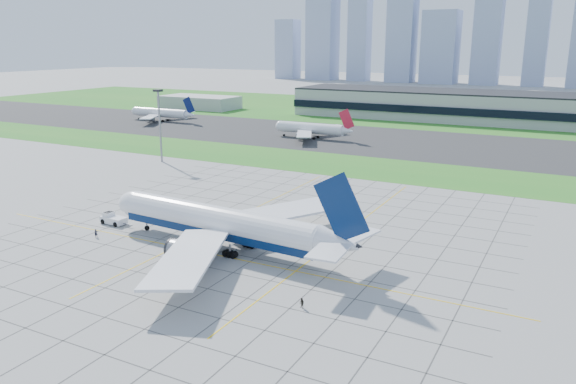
% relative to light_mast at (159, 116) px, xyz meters
% --- Properties ---
extents(ground, '(1400.00, 1400.00, 0.00)m').
position_rel_light_mast_xyz_m(ground, '(70.00, -65.00, -16.18)').
color(ground, '#999993').
rests_on(ground, ground).
extents(grass_median, '(700.00, 35.00, 0.04)m').
position_rel_light_mast_xyz_m(grass_median, '(70.00, 25.00, -16.16)').
color(grass_median, '#237621').
rests_on(grass_median, ground).
extents(asphalt_taxiway, '(700.00, 75.00, 0.04)m').
position_rel_light_mast_xyz_m(asphalt_taxiway, '(70.00, 80.00, -16.15)').
color(asphalt_taxiway, '#383838').
rests_on(asphalt_taxiway, ground).
extents(grass_far, '(700.00, 145.00, 0.04)m').
position_rel_light_mast_xyz_m(grass_far, '(70.00, 190.00, -16.16)').
color(grass_far, '#237621').
rests_on(grass_far, ground).
extents(apron_markings, '(120.00, 130.00, 0.03)m').
position_rel_light_mast_xyz_m(apron_markings, '(70.43, -53.91, -16.17)').
color(apron_markings, '#474744').
rests_on(apron_markings, ground).
extents(terminal, '(260.00, 43.00, 15.80)m').
position_rel_light_mast_xyz_m(terminal, '(110.00, 164.87, -8.29)').
color(terminal, '#B7B7B2').
rests_on(terminal, ground).
extents(service_block, '(50.00, 25.00, 8.00)m').
position_rel_light_mast_xyz_m(service_block, '(-90.00, 145.00, -12.18)').
color(service_block, '#B7B7B2').
rests_on(service_block, ground).
extents(light_mast, '(2.50, 2.50, 25.60)m').
position_rel_light_mast_xyz_m(light_mast, '(0.00, 0.00, 0.00)').
color(light_mast, gray).
rests_on(light_mast, ground).
extents(city_skyline, '(523.00, 32.40, 160.00)m').
position_rel_light_mast_xyz_m(city_skyline, '(61.29, 455.00, 42.91)').
color(city_skyline, '#98A6C7').
rests_on(city_skyline, ground).
extents(airliner, '(61.83, 62.49, 19.45)m').
position_rel_light_mast_xyz_m(airliner, '(68.77, -63.13, -10.86)').
color(airliner, white).
rests_on(airliner, ground).
extents(pushback_tug, '(9.44, 3.66, 2.60)m').
position_rel_light_mast_xyz_m(pushback_tug, '(36.89, -61.54, -15.02)').
color(pushback_tug, white).
rests_on(pushback_tug, ground).
extents(crew_near, '(0.74, 0.80, 1.83)m').
position_rel_light_mast_xyz_m(crew_near, '(40.68, -70.41, -15.27)').
color(crew_near, black).
rests_on(crew_near, ground).
extents(crew_far, '(1.01, 0.90, 1.72)m').
position_rel_light_mast_xyz_m(crew_far, '(95.68, -79.97, -15.32)').
color(crew_far, '#29251B').
rests_on(crew_far, ground).
extents(distant_jet_0, '(40.60, 42.66, 14.08)m').
position_rel_light_mast_xyz_m(distant_jet_0, '(-71.40, 84.95, -11.70)').
color(distant_jet_0, white).
rests_on(distant_jet_0, ground).
extents(distant_jet_1, '(35.88, 42.66, 14.08)m').
position_rel_light_mast_xyz_m(distant_jet_1, '(25.95, 70.90, -11.70)').
color(distant_jet_1, white).
rests_on(distant_jet_1, ground).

